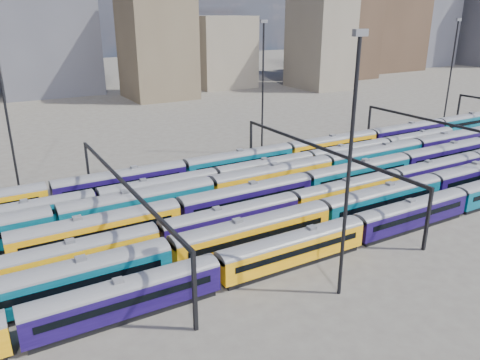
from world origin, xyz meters
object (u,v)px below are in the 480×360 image
rake_0 (357,227)px  rake_1 (253,230)px  mast_2 (350,162)px  rake_2 (293,202)px

rake_0 → rake_1: size_ratio=1.09×
rake_1 → mast_2: 16.71m
rake_1 → rake_2: 10.76m
rake_1 → rake_2: size_ratio=0.90×
rake_0 → mast_2: bearing=-141.4°
rake_2 → mast_2: mast_2 is taller
rake_2 → mast_2: size_ratio=4.53×
rake_0 → mast_2: 16.08m
rake_1 → rake_2: rake_1 is taller
rake_0 → rake_1: bearing=156.8°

